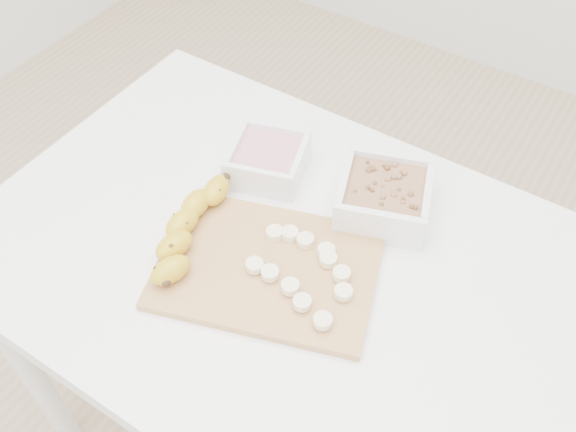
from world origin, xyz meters
The scene contains 6 objects.
table centered at (0.00, 0.00, 0.65)m, with size 1.00×0.70×0.75m.
bowl_yogurt centered at (-0.12, 0.14, 0.78)m, with size 0.16×0.16×0.06m.
bowl_granola centered at (0.10, 0.17, 0.79)m, with size 0.19×0.19×0.07m.
cutting_board centered at (0.01, -0.04, 0.76)m, with size 0.34×0.24×0.01m, color tan.
banana centered at (-0.13, -0.06, 0.78)m, with size 0.06×0.23×0.04m, color gold, non-canonical shape.
banana_slices centered at (0.06, -0.02, 0.77)m, with size 0.18×0.14×0.02m.
Camera 1 is at (0.36, -0.53, 1.58)m, focal length 40.00 mm.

